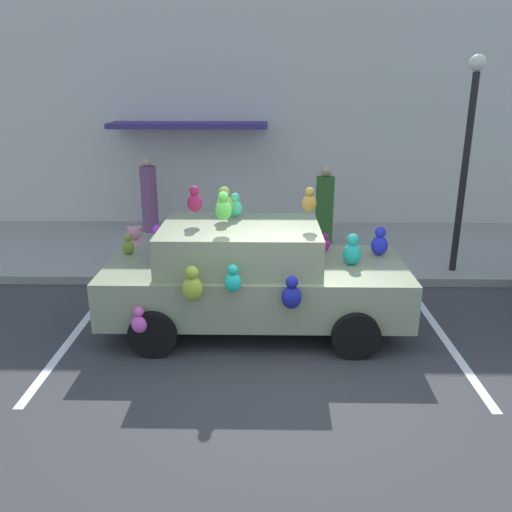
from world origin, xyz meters
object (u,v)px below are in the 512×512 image
object	(u,v)px
street_lamp_post	(468,144)
pedestrian_by_lamp	(324,208)
teddy_bear_on_sidewalk	(135,245)
pedestrian_near_shopfront	(149,198)
plush_covered_car	(251,275)

from	to	relation	value
street_lamp_post	pedestrian_by_lamp	distance (m)	3.19
teddy_bear_on_sidewalk	pedestrian_near_shopfront	size ratio (longest dim) A/B	0.42
teddy_bear_on_sidewalk	pedestrian_by_lamp	xyz separation A→B (m)	(3.77, 1.31, 0.44)
teddy_bear_on_sidewalk	street_lamp_post	xyz separation A→B (m)	(6.00, -0.38, 1.98)
street_lamp_post	pedestrian_by_lamp	xyz separation A→B (m)	(-2.23, 1.69, -1.54)
street_lamp_post	pedestrian_near_shopfront	size ratio (longest dim) A/B	2.19
pedestrian_by_lamp	plush_covered_car	bearing A→B (deg)	-110.92
plush_covered_car	pedestrian_by_lamp	world-z (taller)	plush_covered_car
pedestrian_near_shopfront	pedestrian_by_lamp	distance (m)	4.05
street_lamp_post	plush_covered_car	bearing A→B (deg)	-149.96
street_lamp_post	pedestrian_near_shopfront	distance (m)	6.88
pedestrian_near_shopfront	plush_covered_car	bearing A→B (deg)	-62.38
teddy_bear_on_sidewalk	street_lamp_post	size ratio (longest dim) A/B	0.19
plush_covered_car	pedestrian_near_shopfront	xyz separation A→B (m)	(-2.48, 4.75, 0.14)
plush_covered_car	teddy_bear_on_sidewalk	xyz separation A→B (m)	(-2.31, 2.51, -0.32)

